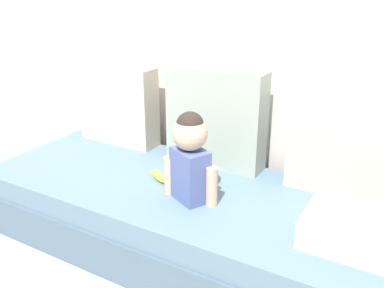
% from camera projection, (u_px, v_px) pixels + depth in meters
% --- Properties ---
extents(ground_plane, '(12.00, 12.00, 0.00)m').
position_uv_depth(ground_plane, '(185.00, 244.00, 2.38)').
color(ground_plane, '#B2ADA3').
extents(back_wall, '(5.51, 0.10, 2.48)m').
position_uv_depth(back_wall, '(236.00, 7.00, 2.40)').
color(back_wall, silver).
rests_on(back_wall, ground).
extents(couch, '(2.31, 0.91, 0.37)m').
position_uv_depth(couch, '(184.00, 217.00, 2.32)').
color(couch, '#495F70').
rests_on(couch, ground).
extents(throw_pillow_left, '(0.54, 0.16, 0.51)m').
position_uv_depth(throw_pillow_left, '(118.00, 105.00, 2.78)').
color(throw_pillow_left, '#C1B29E').
rests_on(throw_pillow_left, couch).
extents(throw_pillow_center, '(0.58, 0.16, 0.57)m').
position_uv_depth(throw_pillow_center, '(216.00, 118.00, 2.43)').
color(throw_pillow_center, '#99A393').
rests_on(throw_pillow_center, couch).
extents(throw_pillow_right, '(0.53, 0.16, 0.44)m').
position_uv_depth(throw_pillow_right, '(343.00, 152.00, 2.12)').
color(throw_pillow_right, '#C1B29E').
rests_on(throw_pillow_right, couch).
extents(toddler, '(0.30, 0.19, 0.45)m').
position_uv_depth(toddler, '(190.00, 154.00, 2.03)').
color(toddler, '#4C5B93').
rests_on(toddler, couch).
extents(banana, '(0.17, 0.12, 0.04)m').
position_uv_depth(banana, '(158.00, 176.00, 2.32)').
color(banana, yellow).
rests_on(banana, couch).
extents(folded_blanket, '(0.40, 0.28, 0.12)m').
position_uv_depth(folded_blanket, '(353.00, 233.00, 1.73)').
color(folded_blanket, beige).
rests_on(folded_blanket, couch).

